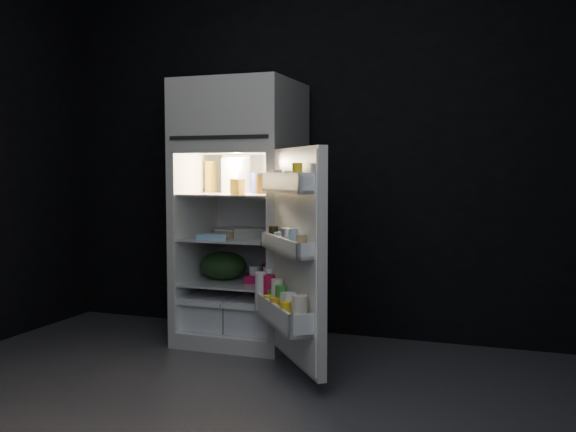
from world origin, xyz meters
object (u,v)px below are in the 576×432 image
at_px(yogurt_tray, 263,279).
at_px(milk_jug, 236,176).
at_px(refrigerator, 242,203).
at_px(egg_carton, 257,233).
at_px(fridge_door, 293,260).

bearing_deg(yogurt_tray, milk_jug, 142.16).
height_order(refrigerator, egg_carton, refrigerator).
height_order(refrigerator, yogurt_tray, refrigerator).
xyz_separation_m(refrigerator, fridge_door, (0.60, -0.67, -0.28)).
height_order(refrigerator, fridge_door, refrigerator).
distance_m(fridge_door, yogurt_tray, 0.77).
bearing_deg(milk_jug, yogurt_tray, -9.19).
height_order(milk_jug, egg_carton, milk_jug).
bearing_deg(fridge_door, milk_jug, 133.66).
bearing_deg(egg_carton, fridge_door, -76.25).
bearing_deg(fridge_door, egg_carton, 128.04).
xyz_separation_m(fridge_door, yogurt_tray, (-0.42, 0.60, -0.23)).
bearing_deg(refrigerator, fridge_door, -48.07).
relative_size(egg_carton, yogurt_tray, 1.33).
xyz_separation_m(milk_jug, egg_carton, (0.20, -0.10, -0.38)).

